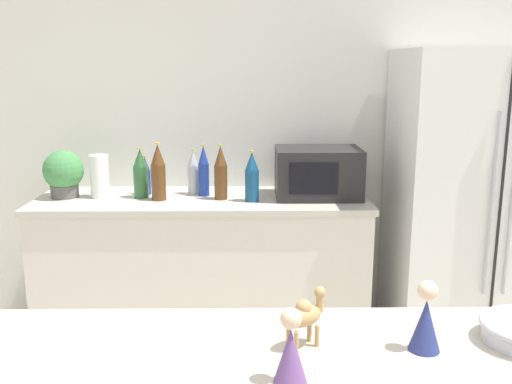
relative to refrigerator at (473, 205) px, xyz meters
name	(u,v)px	position (x,y,z in m)	size (l,w,h in m)	color
wall_back	(275,126)	(-1.11, 0.39, 0.41)	(8.00, 0.06, 2.55)	silver
back_counter	(204,271)	(-1.54, 0.06, -0.41)	(1.89, 0.63, 0.90)	silver
refrigerator	(473,205)	(0.00, 0.00, 0.00)	(0.88, 0.70, 1.72)	white
potted_plant	(63,173)	(-2.33, 0.07, 0.18)	(0.23, 0.23, 0.27)	#595451
paper_towel_roll	(100,176)	(-2.13, 0.07, 0.16)	(0.11, 0.11, 0.24)	white
microwave	(318,172)	(-0.88, 0.08, 0.18)	(0.48, 0.37, 0.28)	black
back_bottle_0	(141,174)	(-1.89, 0.06, 0.17)	(0.08, 0.08, 0.29)	#2D6033
back_bottle_1	(158,173)	(-1.78, 0.00, 0.19)	(0.08, 0.08, 0.32)	brown
back_bottle_2	(252,177)	(-1.26, -0.04, 0.17)	(0.08, 0.08, 0.29)	navy
back_bottle_3	(193,173)	(-1.60, 0.15, 0.16)	(0.07, 0.07, 0.27)	#B2B7BC
back_bottle_4	(145,176)	(-1.88, 0.14, 0.14)	(0.06, 0.06, 0.23)	navy
back_bottle_5	(204,171)	(-1.54, 0.10, 0.18)	(0.06, 0.06, 0.30)	navy
back_bottle_6	(221,173)	(-1.43, 0.01, 0.19)	(0.07, 0.07, 0.31)	brown
camel_figurine	(305,314)	(-1.14, -1.90, 0.21)	(0.11, 0.09, 0.14)	tan
wise_man_figurine_blue	(291,351)	(-1.19, -2.05, 0.20)	(0.07, 0.07, 0.16)	#6B4784
wise_man_figurine_crimson	(426,321)	(-0.87, -1.92, 0.20)	(0.07, 0.07, 0.17)	navy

